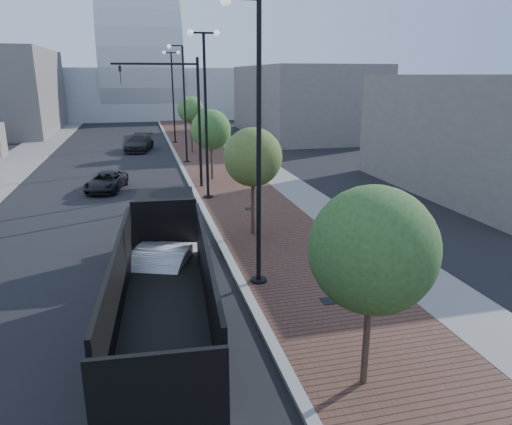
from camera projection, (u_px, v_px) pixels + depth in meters
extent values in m
cube|color=#4C2D23|center=(211.00, 150.00, 45.01)|extent=(7.00, 140.00, 0.12)
cube|color=slate|center=(239.00, 149.00, 45.63)|extent=(2.40, 140.00, 0.13)
cube|color=gray|center=(174.00, 152.00, 44.20)|extent=(0.30, 140.00, 0.14)
cube|color=slate|center=(23.00, 157.00, 41.21)|extent=(4.00, 140.00, 0.12)
cube|color=black|center=(166.00, 222.00, 18.39)|extent=(2.31, 2.39, 2.25)
cube|color=black|center=(167.00, 228.00, 20.02)|extent=(2.10, 0.57, 1.13)
cube|color=black|center=(167.00, 249.00, 17.13)|extent=(2.21, 0.84, 0.43)
cube|color=black|center=(166.00, 325.00, 11.93)|extent=(2.60, 8.09, 0.30)
cube|color=black|center=(165.00, 313.00, 11.84)|extent=(2.69, 8.09, 0.10)
cube|color=black|center=(118.00, 284.00, 11.41)|extent=(0.63, 7.96, 1.73)
cube|color=black|center=(207.00, 278.00, 11.78)|extent=(0.63, 7.96, 1.73)
cube|color=black|center=(160.00, 402.00, 7.30)|extent=(2.17, 0.25, 1.73)
cube|color=black|center=(165.00, 225.00, 15.89)|extent=(2.17, 0.25, 1.73)
cylinder|color=black|center=(143.00, 253.00, 17.95)|extent=(0.32, 0.97, 0.95)
cylinder|color=silver|center=(143.00, 253.00, 17.95)|extent=(0.33, 0.54, 0.52)
cylinder|color=black|center=(191.00, 250.00, 18.26)|extent=(0.32, 0.97, 0.95)
cylinder|color=silver|center=(191.00, 250.00, 18.26)|extent=(0.33, 0.54, 0.52)
cylinder|color=black|center=(145.00, 239.00, 19.47)|extent=(0.32, 0.97, 0.95)
cylinder|color=silver|center=(145.00, 239.00, 19.47)|extent=(0.33, 0.54, 0.52)
cylinder|color=black|center=(190.00, 237.00, 19.77)|extent=(0.32, 0.97, 0.95)
cylinder|color=silver|center=(190.00, 237.00, 19.77)|extent=(0.33, 0.54, 0.52)
cylinder|color=black|center=(120.00, 414.00, 9.45)|extent=(0.32, 0.97, 0.95)
cylinder|color=silver|center=(120.00, 414.00, 9.45)|extent=(0.33, 0.54, 0.52)
cylinder|color=black|center=(211.00, 403.00, 9.75)|extent=(0.32, 0.97, 0.95)
cylinder|color=silver|center=(211.00, 403.00, 9.75)|extent=(0.33, 0.54, 0.52)
cylinder|color=black|center=(138.00, 289.00, 14.93)|extent=(0.32, 0.97, 0.95)
cylinder|color=silver|center=(138.00, 289.00, 14.93)|extent=(0.33, 0.54, 0.52)
cylinder|color=black|center=(196.00, 285.00, 15.23)|extent=(0.32, 0.97, 0.95)
cylinder|color=silver|center=(196.00, 285.00, 15.23)|extent=(0.33, 0.54, 0.52)
cylinder|color=black|center=(140.00, 274.00, 16.06)|extent=(0.32, 0.97, 0.95)
cylinder|color=silver|center=(140.00, 274.00, 16.06)|extent=(0.33, 0.54, 0.52)
cylinder|color=black|center=(194.00, 270.00, 16.37)|extent=(0.32, 0.97, 0.95)
cylinder|color=silver|center=(194.00, 270.00, 16.37)|extent=(0.33, 0.54, 0.52)
imported|color=silver|center=(159.00, 277.00, 14.97)|extent=(3.43, 5.30, 1.65)
imported|color=black|center=(106.00, 181.00, 29.54)|extent=(2.79, 4.44, 1.14)
imported|color=black|center=(139.00, 143.00, 44.92)|extent=(3.09, 5.46, 1.49)
imported|color=black|center=(391.00, 266.00, 16.01)|extent=(0.66, 0.57, 1.54)
cylinder|color=black|center=(259.00, 282.00, 16.37)|extent=(0.56, 0.56, 0.20)
cylinder|color=black|center=(259.00, 152.00, 15.10)|extent=(0.16, 0.16, 9.00)
sphere|color=silver|center=(226.00, 0.00, 13.63)|extent=(0.32, 0.32, 0.32)
cylinder|color=black|center=(208.00, 198.00, 27.55)|extent=(0.56, 0.56, 0.20)
cylinder|color=black|center=(206.00, 119.00, 26.29)|extent=(0.16, 0.16, 9.00)
cylinder|color=black|center=(203.00, 33.00, 25.02)|extent=(1.40, 0.10, 0.10)
sphere|color=silver|center=(190.00, 33.00, 24.86)|extent=(0.32, 0.32, 0.32)
sphere|color=silver|center=(217.00, 33.00, 25.18)|extent=(0.32, 0.32, 0.32)
cylinder|color=black|center=(187.00, 162.00, 38.74)|extent=(0.56, 0.56, 0.20)
cylinder|color=black|center=(185.00, 106.00, 37.47)|extent=(0.16, 0.16, 9.00)
cylinder|color=black|center=(176.00, 46.00, 36.09)|extent=(1.00, 0.10, 0.10)
sphere|color=silver|center=(169.00, 47.00, 36.00)|extent=(0.32, 0.32, 0.32)
cylinder|color=black|center=(175.00, 143.00, 49.92)|extent=(0.56, 0.56, 0.20)
cylinder|color=black|center=(173.00, 99.00, 48.65)|extent=(0.16, 0.16, 9.00)
cylinder|color=black|center=(171.00, 53.00, 47.39)|extent=(1.40, 0.10, 0.10)
sphere|color=silver|center=(164.00, 52.00, 47.23)|extent=(0.32, 0.32, 0.32)
sphere|color=silver|center=(178.00, 53.00, 47.55)|extent=(0.32, 0.32, 0.32)
cylinder|color=black|center=(199.00, 125.00, 29.25)|extent=(0.18, 0.18, 8.00)
cylinder|color=black|center=(155.00, 64.00, 27.67)|extent=(5.00, 0.12, 0.12)
imported|color=black|center=(120.00, 74.00, 27.38)|extent=(0.16, 0.20, 1.00)
cylinder|color=#382619|center=(367.00, 325.00, 10.59)|extent=(0.16, 0.16, 3.17)
sphere|color=#264D1A|center=(373.00, 250.00, 10.08)|extent=(2.79, 2.79, 2.79)
sphere|color=#264D1A|center=(382.00, 253.00, 10.52)|extent=(1.95, 1.95, 1.95)
sphere|color=#264D1A|center=(368.00, 241.00, 9.64)|extent=(1.67, 1.67, 1.67)
cylinder|color=#382619|center=(253.00, 200.00, 20.82)|extent=(0.16, 0.16, 3.35)
sphere|color=#455A1F|center=(253.00, 157.00, 20.28)|extent=(2.54, 2.54, 2.54)
sphere|color=#455A1F|center=(260.00, 161.00, 20.72)|extent=(1.78, 1.78, 1.78)
sphere|color=#455A1F|center=(248.00, 151.00, 19.84)|extent=(1.53, 1.53, 1.53)
cylinder|color=#382619|center=(212.00, 157.00, 32.02)|extent=(0.16, 0.16, 3.24)
sphere|color=#336322|center=(211.00, 130.00, 31.50)|extent=(2.67, 2.67, 2.67)
sphere|color=#336322|center=(216.00, 132.00, 31.93)|extent=(1.87, 1.87, 1.87)
sphere|color=#336322|center=(207.00, 125.00, 31.06)|extent=(1.60, 1.60, 1.60)
cylinder|color=#382619|center=(192.00, 133.00, 43.13)|extent=(0.16, 0.16, 3.70)
sphere|color=#336522|center=(191.00, 110.00, 42.54)|extent=(2.36, 2.36, 2.36)
sphere|color=#336522|center=(195.00, 112.00, 42.99)|extent=(1.65, 1.65, 1.65)
sphere|color=#336522|center=(188.00, 106.00, 42.09)|extent=(1.42, 1.42, 1.42)
cube|color=#A8AFB2|center=(142.00, 92.00, 84.57)|extent=(50.00, 28.00, 8.00)
cube|color=#665F5C|center=(302.00, 101.00, 56.10)|extent=(12.00, 22.00, 8.00)
cube|color=#5F5955|center=(496.00, 134.00, 28.74)|extent=(10.00, 16.00, 7.00)
cube|color=black|center=(329.00, 301.00, 14.91)|extent=(0.50, 0.50, 0.02)
cube|color=black|center=(250.00, 209.00, 25.16)|extent=(0.50, 0.50, 0.02)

